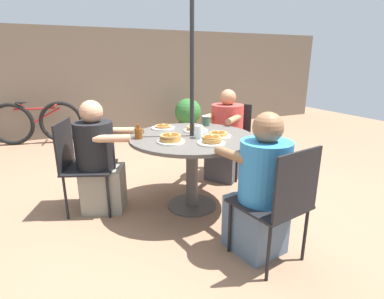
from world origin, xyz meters
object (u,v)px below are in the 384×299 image
coffee_cup (206,121)px  potted_shrub (188,114)px  diner_south (260,192)px  bicycle (37,123)px  diner_east (99,162)px  pancake_plate_c (195,129)px  patio_chair_north (231,135)px  diner_north (226,139)px  patio_table (192,148)px  pancake_plate_d (171,139)px  patio_chair_east (80,161)px  pancake_plate_a (212,141)px  pancake_plate_e (218,135)px  patio_chair_south (280,199)px  drinking_glass_a (199,132)px  pancake_plate_b (163,127)px

coffee_cup → potted_shrub: bearing=70.2°
diner_south → potted_shrub: size_ratio=1.61×
coffee_cup → bicycle: coffee_cup is taller
diner_east → pancake_plate_c: 0.99m
patio_chair_north → diner_east: bearing=63.5°
diner_east → diner_north: bearing=119.4°
patio_table → pancake_plate_d: 0.34m
patio_chair_east → pancake_plate_a: (1.04, -0.71, 0.26)m
diner_north → potted_shrub: 2.50m
patio_chair_east → pancake_plate_e: patio_chair_east is taller
diner_north → patio_chair_east: (-1.71, -0.16, 0.02)m
diner_east → pancake_plate_d: size_ratio=4.46×
diner_south → patio_chair_north: bearing=55.8°
diner_south → bicycle: bearing=101.7°
diner_south → coffee_cup: (0.17, 1.23, 0.30)m
pancake_plate_a → coffee_cup: coffee_cup is taller
patio_chair_south → drinking_glass_a: patio_chair_south is taller
diner_east → bicycle: 3.01m
drinking_glass_a → bicycle: 3.71m
patio_chair_north → patio_chair_east: bearing=60.6°
pancake_plate_b → pancake_plate_e: 0.65m
patio_table → pancake_plate_c: 0.24m
diner_east → patio_chair_south: (1.01, -1.38, 0.02)m
pancake_plate_a → potted_shrub: (1.24, 3.30, -0.40)m
patio_chair_south → pancake_plate_b: 1.52m
patio_table → patio_chair_east: size_ratio=1.34×
pancake_plate_c → pancake_plate_d: (-0.38, -0.29, 0.01)m
diner_north → pancake_plate_b: 0.90m
pancake_plate_d → pancake_plate_e: 0.48m
patio_chair_east → coffee_cup: (1.33, -0.04, 0.28)m
bicycle → pancake_plate_c: bearing=-51.4°
patio_table → pancake_plate_a: pancake_plate_a is taller
diner_east → pancake_plate_d: bearing=72.3°
bicycle → diner_north: bearing=-39.7°
patio_chair_north → drinking_glass_a: bearing=94.7°
patio_chair_south → bicycle: 4.63m
diner_north → pancake_plate_a: bearing=104.7°
patio_chair_north → bicycle: (-2.33, 2.61, -0.13)m
bicycle → patio_chair_east: bearing=-69.0°
patio_chair_north → patio_chair_east: 1.87m
pancake_plate_a → pancake_plate_e: (0.17, 0.19, -0.01)m
patio_chair_east → bicycle: (-0.48, 2.88, -0.13)m
patio_chair_north → diner_east: size_ratio=0.82×
patio_chair_north → diner_north: size_ratio=0.81×
patio_chair_east → bicycle: patio_chair_east is taller
patio_chair_south → patio_chair_north: bearing=59.0°
diner_north → pancake_plate_e: bearing=106.1°
patio_table → diner_north: bearing=37.7°
patio_chair_north → diner_north: (-0.14, -0.11, -0.02)m
drinking_glass_a → bicycle: bearing=114.0°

